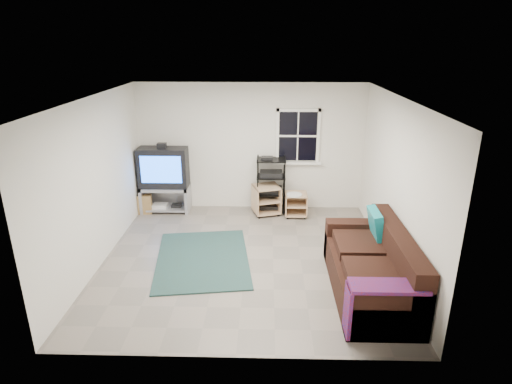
{
  "coord_description": "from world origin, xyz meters",
  "views": [
    {
      "loc": [
        0.33,
        -6.2,
        3.41
      ],
      "look_at": [
        0.16,
        0.4,
        1.02
      ],
      "focal_mm": 30.0,
      "sensor_mm": 36.0,
      "label": 1
    }
  ],
  "objects_px": {
    "av_rack": "(271,188)",
    "side_table_left": "(266,198)",
    "side_table_right": "(296,203)",
    "sofa": "(373,270)",
    "tv_unit": "(164,174)"
  },
  "relations": [
    {
      "from": "av_rack",
      "to": "side_table_left",
      "type": "distance_m",
      "value": 0.24
    },
    {
      "from": "side_table_left",
      "to": "sofa",
      "type": "xyz_separation_m",
      "value": [
        1.51,
        -2.89,
        0.04
      ]
    },
    {
      "from": "sofa",
      "to": "side_table_left",
      "type": "bearing_deg",
      "value": 117.65
    },
    {
      "from": "side_table_left",
      "to": "sofa",
      "type": "height_order",
      "value": "sofa"
    },
    {
      "from": "side_table_left",
      "to": "side_table_right",
      "type": "distance_m",
      "value": 0.62
    },
    {
      "from": "tv_unit",
      "to": "side_table_right",
      "type": "distance_m",
      "value": 2.74
    },
    {
      "from": "av_rack",
      "to": "side_table_right",
      "type": "relative_size",
      "value": 2.32
    },
    {
      "from": "side_table_left",
      "to": "side_table_right",
      "type": "height_order",
      "value": "side_table_left"
    },
    {
      "from": "tv_unit",
      "to": "av_rack",
      "type": "distance_m",
      "value": 2.2
    },
    {
      "from": "tv_unit",
      "to": "side_table_left",
      "type": "distance_m",
      "value": 2.13
    },
    {
      "from": "side_table_left",
      "to": "side_table_right",
      "type": "bearing_deg",
      "value": -10.94
    },
    {
      "from": "av_rack",
      "to": "side_table_left",
      "type": "relative_size",
      "value": 1.84
    },
    {
      "from": "side_table_right",
      "to": "sofa",
      "type": "bearing_deg",
      "value": -71.89
    },
    {
      "from": "av_rack",
      "to": "side_table_left",
      "type": "height_order",
      "value": "av_rack"
    },
    {
      "from": "tv_unit",
      "to": "av_rack",
      "type": "height_order",
      "value": "tv_unit"
    }
  ]
}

